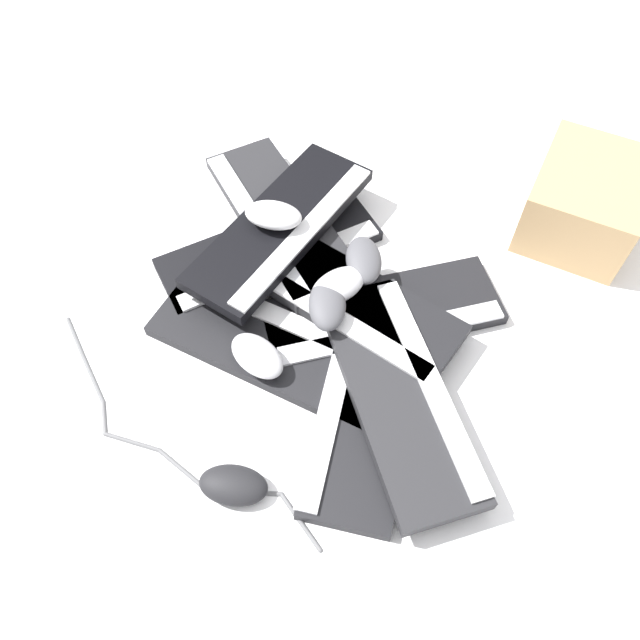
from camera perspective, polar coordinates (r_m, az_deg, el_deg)
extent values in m
plane|color=white|center=(1.14, -3.46, -2.41)|extent=(3.20, 3.20, 0.00)
cube|color=black|center=(1.13, -4.66, -2.48)|extent=(0.30, 0.46, 0.02)
cube|color=silver|center=(1.14, -3.31, 0.06)|extent=(0.19, 0.40, 0.01)
cube|color=black|center=(1.08, 4.41, -7.40)|extent=(0.44, 0.38, 0.02)
cube|color=silver|center=(1.06, 1.47, -6.46)|extent=(0.36, 0.28, 0.01)
cube|color=black|center=(1.17, 5.72, 0.70)|extent=(0.46, 0.33, 0.02)
cube|color=silver|center=(1.13, 6.63, -1.14)|extent=(0.39, 0.22, 0.01)
cube|color=black|center=(1.26, -4.64, 6.46)|extent=(0.46, 0.25, 0.02)
cube|color=silver|center=(1.22, -3.57, 5.13)|extent=(0.42, 0.13, 0.01)
cube|color=#232326|center=(1.05, 7.09, -6.68)|extent=(0.32, 0.46, 0.02)
cube|color=silver|center=(1.06, 10.03, -5.48)|extent=(0.21, 0.40, 0.01)
cube|color=#232326|center=(1.28, -3.56, 9.34)|extent=(0.25, 0.46, 0.02)
cube|color=#B2B5BA|center=(1.25, -5.95, 8.91)|extent=(0.13, 0.42, 0.01)
cube|color=black|center=(1.22, -3.62, 8.59)|extent=(0.46, 0.26, 0.02)
cube|color=silver|center=(1.19, -1.45, 7.97)|extent=(0.41, 0.15, 0.01)
cube|color=black|center=(1.15, 2.40, 2.05)|extent=(0.24, 0.46, 0.02)
cube|color=silver|center=(1.11, 0.76, 0.61)|extent=(0.13, 0.42, 0.01)
ellipsoid|color=silver|center=(1.19, -4.29, 9.54)|extent=(0.12, 0.13, 0.04)
ellipsoid|color=#4C4C51|center=(1.09, 0.66, 1.41)|extent=(0.12, 0.13, 0.04)
ellipsoid|color=#B7B7BC|center=(1.12, 1.68, 3.16)|extent=(0.11, 0.07, 0.04)
ellipsoid|color=black|center=(1.02, -7.92, -14.73)|extent=(0.12, 0.13, 0.04)
ellipsoid|color=#4C4C51|center=(1.16, 4.02, 5.49)|extent=(0.12, 0.13, 0.04)
ellipsoid|color=#B7B7BC|center=(1.08, -5.77, -3.27)|extent=(0.08, 0.12, 0.04)
cylinder|color=#59595B|center=(1.01, -1.81, -17.89)|extent=(0.02, 0.11, 0.01)
cylinder|color=#59595B|center=(1.03, -6.95, -15.32)|extent=(0.09, 0.09, 0.01)
cylinder|color=#59595B|center=(1.06, -12.44, -13.19)|extent=(0.03, 0.11, 0.01)
cylinder|color=#59595B|center=(1.10, -16.83, -10.57)|extent=(0.06, 0.09, 0.01)
cylinder|color=#59595B|center=(1.13, -19.17, -8.38)|extent=(0.03, 0.06, 0.01)
cylinder|color=#59595B|center=(1.17, -20.12, -4.89)|extent=(0.03, 0.11, 0.01)
cylinder|color=#59595B|center=(1.23, -21.53, -1.31)|extent=(0.03, 0.09, 0.01)
sphere|color=#59595B|center=(1.00, 0.03, -20.27)|extent=(0.01, 0.01, 0.01)
sphere|color=#59595B|center=(1.02, -3.56, -15.55)|extent=(0.01, 0.01, 0.01)
sphere|color=#59595B|center=(1.04, -10.27, -15.04)|extent=(0.01, 0.01, 0.01)
sphere|color=#59595B|center=(1.08, -14.49, -11.40)|extent=(0.01, 0.01, 0.01)
sphere|color=#59595B|center=(1.12, -19.08, -9.75)|extent=(0.01, 0.01, 0.01)
sphere|color=#59595B|center=(1.14, -19.25, -7.04)|extent=(0.01, 0.01, 0.01)
sphere|color=#59595B|center=(1.21, -20.95, -2.86)|extent=(0.01, 0.01, 0.01)
sphere|color=#59595B|center=(1.26, -22.09, 0.16)|extent=(0.01, 0.01, 0.01)
cube|color=tan|center=(1.37, 23.05, 10.00)|extent=(0.31, 0.29, 0.14)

